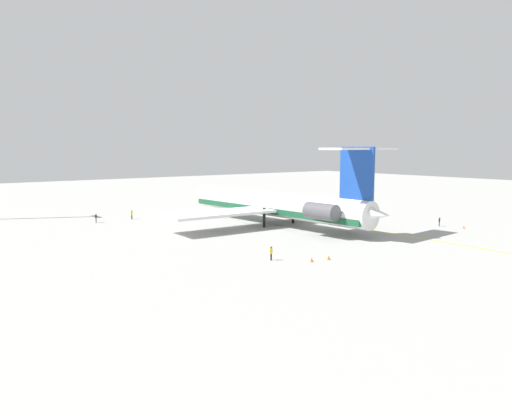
{
  "coord_description": "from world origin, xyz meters",
  "views": [
    {
      "loc": [
        -63.57,
        66.81,
        13.6
      ],
      "look_at": [
        2.97,
        16.51,
        3.26
      ],
      "focal_mm": 33.7,
      "sensor_mm": 36.0,
      "label": 1
    }
  ],
  "objects_px": {
    "safety_cone_wingtip": "(464,227)",
    "ground_crew_starboard": "(132,213)",
    "main_jetliner": "(279,204)",
    "ground_crew_portside": "(439,220)",
    "safety_cone_tail": "(329,258)",
    "ground_crew_near_nose": "(271,251)",
    "safety_cone_nose": "(312,260)",
    "ground_crew_near_tail": "(96,217)"
  },
  "relations": [
    {
      "from": "safety_cone_wingtip",
      "to": "safety_cone_tail",
      "type": "distance_m",
      "value": 35.43
    },
    {
      "from": "ground_crew_near_tail",
      "to": "ground_crew_portside",
      "type": "height_order",
      "value": "ground_crew_near_tail"
    },
    {
      "from": "ground_crew_near_tail",
      "to": "safety_cone_tail",
      "type": "relative_size",
      "value": 3.23
    },
    {
      "from": "ground_crew_starboard",
      "to": "ground_crew_portside",
      "type": "bearing_deg",
      "value": 23.84
    },
    {
      "from": "safety_cone_wingtip",
      "to": "safety_cone_tail",
      "type": "height_order",
      "value": "same"
    },
    {
      "from": "ground_crew_near_tail",
      "to": "safety_cone_nose",
      "type": "distance_m",
      "value": 47.66
    },
    {
      "from": "ground_crew_near_nose",
      "to": "ground_crew_portside",
      "type": "relative_size",
      "value": 1.02
    },
    {
      "from": "ground_crew_portside",
      "to": "main_jetliner",
      "type": "bearing_deg",
      "value": 178.12
    },
    {
      "from": "main_jetliner",
      "to": "ground_crew_near_tail",
      "type": "distance_m",
      "value": 33.85
    },
    {
      "from": "ground_crew_near_nose",
      "to": "ground_crew_near_tail",
      "type": "relative_size",
      "value": 0.98
    },
    {
      "from": "main_jetliner",
      "to": "safety_cone_nose",
      "type": "xyz_separation_m",
      "value": [
        -24.01,
        14.82,
        -3.51
      ]
    },
    {
      "from": "ground_crew_starboard",
      "to": "main_jetliner",
      "type": "bearing_deg",
      "value": 18.2
    },
    {
      "from": "safety_cone_wingtip",
      "to": "ground_crew_near_nose",
      "type": "bearing_deg",
      "value": 87.87
    },
    {
      "from": "safety_cone_wingtip",
      "to": "safety_cone_nose",
      "type": "bearing_deg",
      "value": 93.14
    },
    {
      "from": "ground_crew_near_nose",
      "to": "safety_cone_tail",
      "type": "relative_size",
      "value": 3.16
    },
    {
      "from": "ground_crew_near_nose",
      "to": "safety_cone_wingtip",
      "type": "bearing_deg",
      "value": -97.37
    },
    {
      "from": "main_jetliner",
      "to": "ground_crew_portside",
      "type": "height_order",
      "value": "main_jetliner"
    },
    {
      "from": "main_jetliner",
      "to": "safety_cone_nose",
      "type": "distance_m",
      "value": 28.43
    },
    {
      "from": "safety_cone_tail",
      "to": "ground_crew_near_nose",
      "type": "bearing_deg",
      "value": 55.29
    },
    {
      "from": "safety_cone_tail",
      "to": "safety_cone_nose",
      "type": "bearing_deg",
      "value": 79.76
    },
    {
      "from": "ground_crew_portside",
      "to": "safety_cone_wingtip",
      "type": "xyz_separation_m",
      "value": [
        -3.83,
        -1.33,
        -0.81
      ]
    },
    {
      "from": "ground_crew_starboard",
      "to": "safety_cone_wingtip",
      "type": "height_order",
      "value": "ground_crew_starboard"
    },
    {
      "from": "ground_crew_near_tail",
      "to": "ground_crew_portside",
      "type": "xyz_separation_m",
      "value": [
        -40.62,
        -46.8,
        -0.04
      ]
    },
    {
      "from": "ground_crew_near_nose",
      "to": "ground_crew_portside",
      "type": "bearing_deg",
      "value": -91.95
    },
    {
      "from": "ground_crew_near_nose",
      "to": "ground_crew_starboard",
      "type": "bearing_deg",
      "value": -5.32
    },
    {
      "from": "safety_cone_wingtip",
      "to": "ground_crew_near_tail",
      "type": "bearing_deg",
      "value": 47.28
    },
    {
      "from": "ground_crew_near_nose",
      "to": "safety_cone_wingtip",
      "type": "distance_m",
      "value": 41.24
    },
    {
      "from": "main_jetliner",
      "to": "ground_crew_portside",
      "type": "distance_m",
      "value": 28.37
    },
    {
      "from": "safety_cone_wingtip",
      "to": "ground_crew_starboard",
      "type": "bearing_deg",
      "value": 42.69
    },
    {
      "from": "ground_crew_near_tail",
      "to": "ground_crew_starboard",
      "type": "relative_size",
      "value": 0.98
    },
    {
      "from": "ground_crew_near_nose",
      "to": "safety_cone_nose",
      "type": "height_order",
      "value": "ground_crew_near_nose"
    },
    {
      "from": "ground_crew_portside",
      "to": "safety_cone_tail",
      "type": "height_order",
      "value": "ground_crew_portside"
    },
    {
      "from": "ground_crew_portside",
      "to": "ground_crew_starboard",
      "type": "bearing_deg",
      "value": 172.32
    },
    {
      "from": "ground_crew_near_nose",
      "to": "safety_cone_nose",
      "type": "bearing_deg",
      "value": -142.07
    },
    {
      "from": "ground_crew_portside",
      "to": "safety_cone_tail",
      "type": "distance_m",
      "value": 34.61
    },
    {
      "from": "ground_crew_near_tail",
      "to": "ground_crew_starboard",
      "type": "bearing_deg",
      "value": -141.39
    },
    {
      "from": "ground_crew_near_tail",
      "to": "safety_cone_tail",
      "type": "bearing_deg",
      "value": 142.59
    },
    {
      "from": "ground_crew_starboard",
      "to": "safety_cone_nose",
      "type": "bearing_deg",
      "value": -16.4
    },
    {
      "from": "main_jetliner",
      "to": "safety_cone_wingtip",
      "type": "xyz_separation_m",
      "value": [
        -21.94,
        -23.0,
        -3.51
      ]
    },
    {
      "from": "ground_crew_near_nose",
      "to": "ground_crew_near_tail",
      "type": "xyz_separation_m",
      "value": [
        42.91,
        6.94,
        0.02
      ]
    },
    {
      "from": "ground_crew_starboard",
      "to": "safety_cone_tail",
      "type": "relative_size",
      "value": 3.3
    },
    {
      "from": "main_jetliner",
      "to": "safety_cone_wingtip",
      "type": "bearing_deg",
      "value": -137.76
    }
  ]
}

